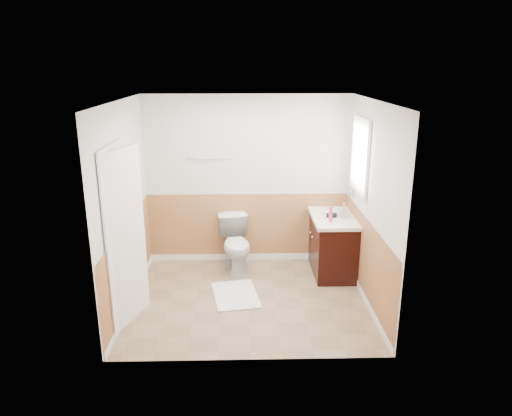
{
  "coord_description": "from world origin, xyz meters",
  "views": [
    {
      "loc": [
        -0.05,
        -5.48,
        2.91
      ],
      "look_at": [
        0.1,
        0.25,
        1.15
      ],
      "focal_mm": 33.21,
      "sensor_mm": 36.0,
      "label": 1
    }
  ],
  "objects_px": {
    "bath_mat": "(236,295)",
    "soap_dispenser": "(344,210)",
    "toilet": "(236,245)",
    "vanity_cabinet": "(332,244)",
    "lotion_bottle": "(331,214)"
  },
  "relations": [
    {
      "from": "toilet",
      "to": "vanity_cabinet",
      "type": "distance_m",
      "value": 1.38
    },
    {
      "from": "toilet",
      "to": "bath_mat",
      "type": "height_order",
      "value": "toilet"
    },
    {
      "from": "soap_dispenser",
      "to": "toilet",
      "type": "bearing_deg",
      "value": 174.47
    },
    {
      "from": "vanity_cabinet",
      "to": "soap_dispenser",
      "type": "bearing_deg",
      "value": -40.83
    },
    {
      "from": "bath_mat",
      "to": "soap_dispenser",
      "type": "xyz_separation_m",
      "value": [
        1.5,
        0.67,
        0.94
      ]
    },
    {
      "from": "toilet",
      "to": "lotion_bottle",
      "type": "xyz_separation_m",
      "value": [
        1.28,
        -0.36,
        0.57
      ]
    },
    {
      "from": "vanity_cabinet",
      "to": "soap_dispenser",
      "type": "height_order",
      "value": "soap_dispenser"
    },
    {
      "from": "bath_mat",
      "to": "vanity_cabinet",
      "type": "distance_m",
      "value": 1.63
    },
    {
      "from": "lotion_bottle",
      "to": "toilet",
      "type": "bearing_deg",
      "value": 164.16
    },
    {
      "from": "lotion_bottle",
      "to": "bath_mat",
      "type": "bearing_deg",
      "value": -160.48
    },
    {
      "from": "lotion_bottle",
      "to": "vanity_cabinet",
      "type": "bearing_deg",
      "value": 72.77
    },
    {
      "from": "toilet",
      "to": "vanity_cabinet",
      "type": "xyz_separation_m",
      "value": [
        1.38,
        -0.04,
        0.01
      ]
    },
    {
      "from": "bath_mat",
      "to": "lotion_bottle",
      "type": "xyz_separation_m",
      "value": [
        1.28,
        0.46,
        0.95
      ]
    },
    {
      "from": "bath_mat",
      "to": "soap_dispenser",
      "type": "bearing_deg",
      "value": 24.14
    },
    {
      "from": "toilet",
      "to": "lotion_bottle",
      "type": "height_order",
      "value": "lotion_bottle"
    }
  ]
}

